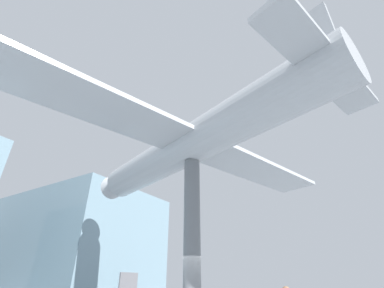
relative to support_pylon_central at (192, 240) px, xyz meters
The scene contains 3 objects.
glass_pavilion_right 18.60m from the support_pylon_central, 66.46° to the left, with size 9.41×14.26×9.22m.
support_pylon_central is the anchor object (origin of this frame).
suspended_airplane 3.90m from the support_pylon_central, 72.11° to the left, with size 17.45×14.51×3.26m.
Camera 1 is at (-8.27, -5.01, 1.75)m, focal length 24.00 mm.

